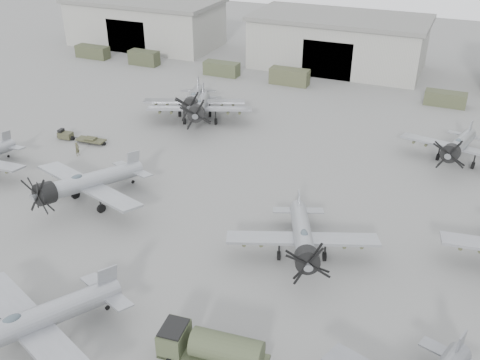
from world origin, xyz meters
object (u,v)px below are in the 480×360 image
object	(u,v)px
aircraft_mid_1	(84,183)
ground_crew	(77,149)
aircraft_far_1	(458,146)
tug_trailer	(75,137)
aircraft_mid_2	(303,238)
aircraft_far_0	(199,107)
fuel_tanker	(212,347)
aircraft_near_1	(25,325)
aircraft_extra_115	(194,99)

from	to	relation	value
aircraft_mid_1	ground_crew	distance (m)	11.83
aircraft_far_1	ground_crew	distance (m)	42.99
tug_trailer	aircraft_mid_2	bearing A→B (deg)	-23.97
aircraft_mid_2	tug_trailer	bearing A→B (deg)	138.46
aircraft_mid_1	aircraft_mid_2	size ratio (longest dim) A/B	1.10
aircraft_far_1	tug_trailer	distance (m)	44.82
aircraft_far_0	ground_crew	size ratio (longest dim) A/B	8.09
aircraft_far_0	fuel_tanker	bearing A→B (deg)	-83.76
aircraft_mid_2	aircraft_far_0	bearing A→B (deg)	111.54
aircraft_near_1	ground_crew	xyz separation A→B (m)	(-16.25, 25.59, -1.71)
tug_trailer	ground_crew	world-z (taller)	ground_crew
aircraft_near_1	aircraft_mid_2	size ratio (longest dim) A/B	1.10
aircraft_far_0	aircraft_mid_2	bearing A→B (deg)	-68.91
aircraft_mid_1	aircraft_far_0	bearing A→B (deg)	103.95
aircraft_mid_2	aircraft_extra_115	distance (m)	33.60
aircraft_far_0	aircraft_far_1	bearing A→B (deg)	-19.98
aircraft_far_1	fuel_tanker	distance (m)	38.60
aircraft_far_1	aircraft_extra_115	bearing A→B (deg)	-171.75
aircraft_far_1	tug_trailer	world-z (taller)	aircraft_far_1
aircraft_near_1	aircraft_mid_2	xyz separation A→B (m)	(13.57, 16.83, -0.24)
aircraft_mid_2	tug_trailer	distance (m)	34.93
aircraft_far_0	ground_crew	xyz separation A→B (m)	(-8.84, -13.75, -1.65)
tug_trailer	ground_crew	distance (m)	4.38
aircraft_near_1	aircraft_mid_1	size ratio (longest dim) A/B	1.01
aircraft_far_0	ground_crew	bearing A→B (deg)	-144.64
aircraft_extra_115	tug_trailer	bearing A→B (deg)	-149.98
aircraft_far_1	aircraft_near_1	bearing A→B (deg)	-110.71
aircraft_far_1	aircraft_extra_115	size ratio (longest dim) A/B	0.95
aircraft_near_1	fuel_tanker	xyz separation A→B (m)	(11.54, 3.90, -0.98)
aircraft_mid_2	aircraft_mid_1	bearing A→B (deg)	158.30
aircraft_far_0	tug_trailer	world-z (taller)	aircraft_far_0
aircraft_near_1	aircraft_far_0	xyz separation A→B (m)	(-7.41, 39.34, -0.06)
aircraft_far_0	fuel_tanker	xyz separation A→B (m)	(18.95, -35.44, -0.92)
aircraft_far_0	tug_trailer	xyz separation A→B (m)	(-11.78, -10.53, -2.01)
aircraft_far_1	aircraft_extra_115	world-z (taller)	aircraft_extra_115
ground_crew	fuel_tanker	bearing A→B (deg)	-126.60
aircraft_near_1	fuel_tanker	bearing A→B (deg)	40.24
aircraft_near_1	tug_trailer	xyz separation A→B (m)	(-19.19, 28.82, -2.07)
aircraft_far_0	aircraft_near_1	bearing A→B (deg)	-101.23
aircraft_far_1	fuel_tanker	size ratio (longest dim) A/B	1.76
aircraft_mid_1	aircraft_extra_115	world-z (taller)	aircraft_mid_1
aircraft_near_1	ground_crew	distance (m)	30.36
aircraft_extra_115	ground_crew	distance (m)	17.42
fuel_tanker	ground_crew	bearing A→B (deg)	136.33
fuel_tanker	aircraft_mid_2	bearing A→B (deg)	75.38
aircraft_mid_2	fuel_tanker	size ratio (longest dim) A/B	1.72
aircraft_near_1	aircraft_mid_1	bearing A→B (deg)	137.87
aircraft_mid_2	ground_crew	distance (m)	31.12
aircraft_mid_1	tug_trailer	xyz separation A→B (m)	(-10.82, 11.88, -2.01)
aircraft_near_1	ground_crew	bearing A→B (deg)	144.00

